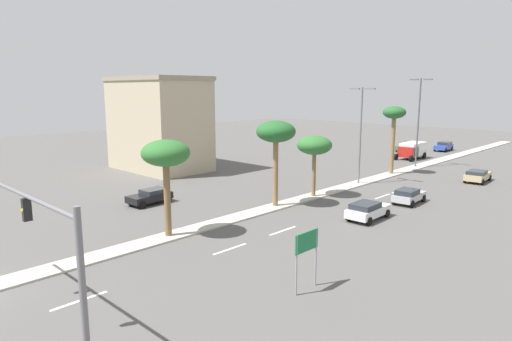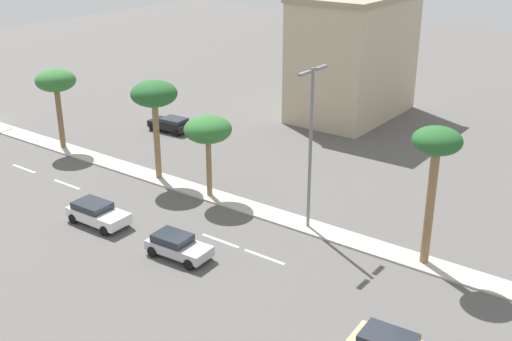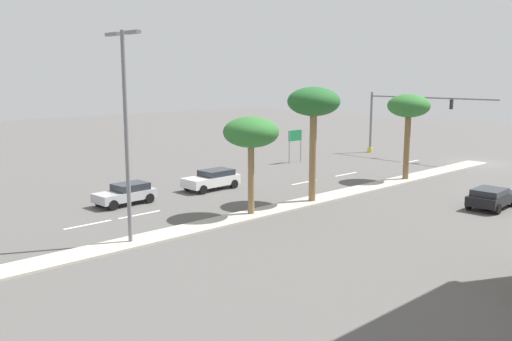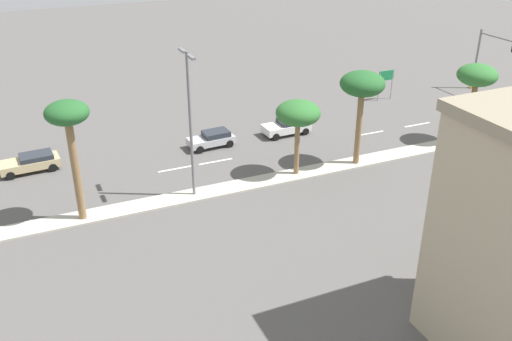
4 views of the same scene
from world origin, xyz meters
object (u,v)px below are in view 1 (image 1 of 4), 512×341
palm_tree_mid (314,146)px  sedan_tan_outboard (478,175)px  directional_road_sign (307,247)px  sedan_white_mid (368,210)px  palm_tree_left (394,117)px  sedan_black_far (151,196)px  commercial_building (159,124)px  sedan_silver_trailing (409,195)px  street_lamp_mid (419,116)px  sedan_blue_rear (444,146)px  palm_tree_leading (276,134)px  box_truck (412,150)px  palm_tree_trailing (166,155)px  traffic_signal_gantry (42,252)px  sedan_green_near (406,146)px  street_lamp_far (361,128)px

palm_tree_mid → sedan_tan_outboard: size_ratio=1.29×
directional_road_sign → sedan_tan_outboard: bearing=94.9°
palm_tree_mid → sedan_white_mid: palm_tree_mid is taller
palm_tree_left → sedan_black_far: palm_tree_left is taller
commercial_building → palm_tree_mid: 23.02m
sedan_black_far → sedan_silver_trailing: bearing=44.4°
commercial_building → street_lamp_mid: size_ratio=1.13×
street_lamp_mid → sedan_blue_rear: bearing=101.2°
directional_road_sign → sedan_silver_trailing: size_ratio=0.79×
palm_tree_leading → sedan_white_mid: bearing=15.6°
sedan_blue_rear → box_truck: 12.27m
sedan_silver_trailing → box_truck: bearing=114.6°
street_lamp_mid → sedan_white_mid: size_ratio=2.68×
palm_tree_mid → sedan_white_mid: (7.46, -3.00, -4.10)m
sedan_white_mid → commercial_building: bearing=177.1°
sedan_tan_outboard → sedan_white_mid: size_ratio=1.06×
palm_tree_mid → sedan_tan_outboard: (8.73, 18.13, -4.13)m
directional_road_sign → sedan_black_far: size_ratio=0.77×
palm_tree_left → sedan_black_far: (-8.65, -27.75, -6.12)m
palm_tree_trailing → palm_tree_leading: (-0.05, 11.11, 0.66)m
street_lamp_mid → traffic_signal_gantry: bearing=-80.7°
palm_tree_leading → palm_tree_trailing: bearing=-89.7°
commercial_building → palm_tree_left: (22.75, 17.16, 1.04)m
palm_tree_mid → sedan_tan_outboard: palm_tree_mid is taller
traffic_signal_gantry → sedan_tan_outboard: bearing=88.9°
sedan_black_far → sedan_green_near: sedan_green_near is taller
street_lamp_far → street_lamp_mid: (-0.23, 14.35, 0.60)m
street_lamp_far → box_truck: 21.55m
sedan_tan_outboard → sedan_blue_rear: (-12.66, 22.86, 0.06)m
commercial_building → directional_road_sign: bearing=-23.1°
commercial_building → box_truck: bearing=57.6°
commercial_building → sedan_blue_rear: size_ratio=2.87×
palm_tree_trailing → street_lamp_mid: 38.66m
directional_road_sign → box_truck: size_ratio=0.56×
commercial_building → sedan_silver_trailing: 31.37m
palm_tree_trailing → palm_tree_left: 31.96m
palm_tree_trailing → box_truck: bearing=94.6°
street_lamp_far → sedan_black_far: street_lamp_far is taller
sedan_black_far → sedan_tan_outboard: (17.59, 30.21, 0.01)m
directional_road_sign → sedan_tan_outboard: (-2.95, 34.39, -1.54)m
palm_tree_trailing → palm_tree_mid: size_ratio=1.16×
directional_road_sign → street_lamp_far: (-11.72, 24.30, 3.75)m
sedan_blue_rear → palm_tree_trailing: bearing=-86.3°
palm_tree_trailing → sedan_green_near: palm_tree_trailing is taller
sedan_blue_rear → box_truck: (0.11, -12.26, 0.55)m
traffic_signal_gantry → box_truck: size_ratio=2.50×
sedan_black_far → sedan_white_mid: 18.68m
street_lamp_far → sedan_silver_trailing: bearing=-28.4°
sedan_green_near → sedan_blue_rear: 6.42m
directional_road_sign → street_lamp_mid: bearing=107.2°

